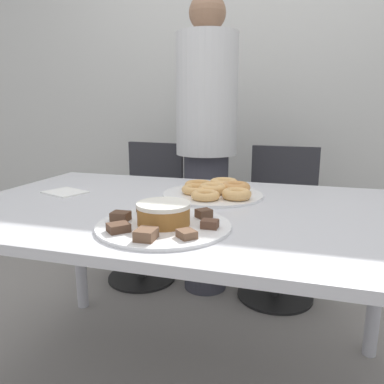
# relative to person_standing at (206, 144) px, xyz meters

# --- Properties ---
(wall_back) EXTENTS (8.00, 0.05, 2.60)m
(wall_back) POSITION_rel_person_standing_xyz_m (0.14, 0.73, 0.41)
(wall_back) COLOR silver
(wall_back) RESTS_ON ground_plane
(table) EXTENTS (1.60, 1.00, 0.75)m
(table) POSITION_rel_person_standing_xyz_m (0.14, -0.87, -0.22)
(table) COLOR silver
(table) RESTS_ON ground_plane
(person_standing) EXTENTS (0.34, 0.34, 1.69)m
(person_standing) POSITION_rel_person_standing_xyz_m (0.00, 0.00, 0.00)
(person_standing) COLOR #383842
(person_standing) RESTS_ON ground_plane
(office_chair_left) EXTENTS (0.50, 0.50, 0.87)m
(office_chair_left) POSITION_rel_person_standing_xyz_m (-0.42, 0.06, -0.49)
(office_chair_left) COLOR black
(office_chair_left) RESTS_ON ground_plane
(office_chair_right) EXTENTS (0.46, 0.46, 0.87)m
(office_chair_right) POSITION_rel_person_standing_xyz_m (0.43, 0.06, -0.49)
(office_chair_right) COLOR black
(office_chair_right) RESTS_ON ground_plane
(plate_cake) EXTENTS (0.39, 0.39, 0.01)m
(plate_cake) POSITION_rel_person_standing_xyz_m (0.16, -1.12, -0.13)
(plate_cake) COLOR white
(plate_cake) RESTS_ON table
(plate_donuts) EXTENTS (0.39, 0.39, 0.01)m
(plate_donuts) POSITION_rel_person_standing_xyz_m (0.21, -0.69, -0.13)
(plate_donuts) COLOR white
(plate_donuts) RESTS_ON table
(frosted_cake) EXTENTS (0.16, 0.16, 0.06)m
(frosted_cake) POSITION_rel_person_standing_xyz_m (0.16, -1.12, -0.10)
(frosted_cake) COLOR #9E662D
(frosted_cake) RESTS_ON plate_cake
(lamington_0) EXTENTS (0.06, 0.06, 0.03)m
(lamington_0) POSITION_rel_person_standing_xyz_m (0.26, -1.02, -0.12)
(lamington_0) COLOR #513828
(lamington_0) RESTS_ON plate_cake
(lamington_1) EXTENTS (0.04, 0.05, 0.02)m
(lamington_1) POSITION_rel_person_standing_xyz_m (0.16, -0.98, -0.12)
(lamington_1) COLOR brown
(lamington_1) RESTS_ON plate_cake
(lamington_2) EXTENTS (0.07, 0.07, 0.03)m
(lamington_2) POSITION_rel_person_standing_xyz_m (0.06, -1.03, -0.12)
(lamington_2) COLOR #513828
(lamington_2) RESTS_ON plate_cake
(lamington_3) EXTENTS (0.05, 0.05, 0.03)m
(lamington_3) POSITION_rel_person_standing_xyz_m (0.03, -1.12, -0.12)
(lamington_3) COLOR #513828
(lamington_3) RESTS_ON plate_cake
(lamington_4) EXTENTS (0.07, 0.07, 0.02)m
(lamington_4) POSITION_rel_person_standing_xyz_m (0.07, -1.22, -0.12)
(lamington_4) COLOR #513828
(lamington_4) RESTS_ON plate_cake
(lamington_5) EXTENTS (0.05, 0.06, 0.03)m
(lamington_5) POSITION_rel_person_standing_xyz_m (0.17, -1.26, -0.12)
(lamington_5) COLOR brown
(lamington_5) RESTS_ON plate_cake
(lamington_6) EXTENTS (0.06, 0.06, 0.02)m
(lamington_6) POSITION_rel_person_standing_xyz_m (0.26, -1.21, -0.12)
(lamington_6) COLOR brown
(lamington_6) RESTS_ON plate_cake
(lamington_7) EXTENTS (0.05, 0.04, 0.02)m
(lamington_7) POSITION_rel_person_standing_xyz_m (0.30, -1.12, -0.12)
(lamington_7) COLOR brown
(lamington_7) RESTS_ON plate_cake
(donut_0) EXTENTS (0.11, 0.11, 0.04)m
(donut_0) POSITION_rel_person_standing_xyz_m (0.21, -0.69, -0.11)
(donut_0) COLOR #E5AD66
(donut_0) RESTS_ON plate_donuts
(donut_1) EXTENTS (0.11, 0.11, 0.04)m
(donut_1) POSITION_rel_person_standing_xyz_m (0.31, -0.75, -0.11)
(donut_1) COLOR #E5AD66
(donut_1) RESTS_ON plate_donuts
(donut_2) EXTENTS (0.12, 0.12, 0.04)m
(donut_2) POSITION_rel_person_standing_xyz_m (0.29, -0.64, -0.11)
(donut_2) COLOR #D18E4C
(donut_2) RESTS_ON plate_donuts
(donut_3) EXTENTS (0.12, 0.12, 0.04)m
(donut_3) POSITION_rel_person_standing_xyz_m (0.23, -0.58, -0.11)
(donut_3) COLOR #E5AD66
(donut_3) RESTS_ON plate_donuts
(donut_4) EXTENTS (0.12, 0.12, 0.03)m
(donut_4) POSITION_rel_person_standing_xyz_m (0.13, -0.63, -0.11)
(donut_4) COLOR tan
(donut_4) RESTS_ON plate_donuts
(donut_5) EXTENTS (0.11, 0.11, 0.03)m
(donut_5) POSITION_rel_person_standing_xyz_m (0.14, -0.71, -0.11)
(donut_5) COLOR #E5AD66
(donut_5) RESTS_ON plate_donuts
(donut_6) EXTENTS (0.11, 0.11, 0.03)m
(donut_6) POSITION_rel_person_standing_xyz_m (0.20, -0.79, -0.11)
(donut_6) COLOR #E5AD66
(donut_6) RESTS_ON plate_donuts
(napkin) EXTENTS (0.19, 0.17, 0.01)m
(napkin) POSITION_rel_person_standing_xyz_m (-0.38, -0.81, -0.14)
(napkin) COLOR white
(napkin) RESTS_ON table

